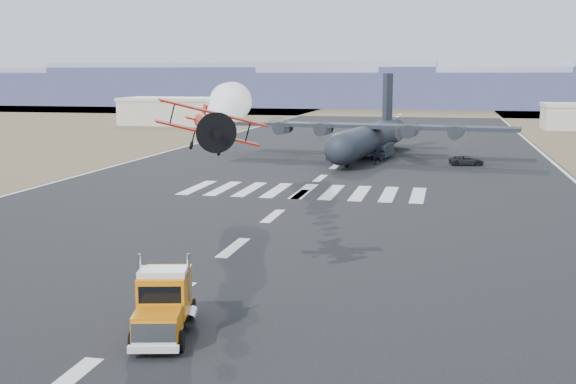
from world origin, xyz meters
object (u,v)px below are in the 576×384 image
(transport_aircraft, at_px, (370,136))
(crew_g, at_px, (351,154))
(aerobatic_biplane, at_px, (208,125))
(crew_b, at_px, (348,153))
(support_vehicle, at_px, (466,160))
(crew_a, at_px, (334,155))
(crew_c, at_px, (374,154))
(semi_truck, at_px, (164,302))
(crew_d, at_px, (375,159))
(crew_h, at_px, (355,155))
(hangar_left, at_px, (173,111))
(crew_e, at_px, (381,155))
(crew_f, at_px, (328,154))

(transport_aircraft, height_order, crew_g, transport_aircraft)
(aerobatic_biplane, relative_size, crew_b, 3.28)
(transport_aircraft, bearing_deg, support_vehicle, -18.21)
(crew_a, relative_size, crew_c, 0.99)
(semi_truck, distance_m, crew_d, 68.19)
(semi_truck, height_order, crew_a, semi_truck)
(crew_g, height_order, crew_h, crew_h)
(crew_a, bearing_deg, hangar_left, 139.66)
(transport_aircraft, relative_size, crew_e, 24.02)
(crew_a, xyz_separation_m, crew_b, (1.50, 2.88, 0.02))
(semi_truck, height_order, crew_c, semi_truck)
(semi_truck, distance_m, support_vehicle, 72.04)
(hangar_left, height_order, crew_h, hangar_left)
(transport_aircraft, bearing_deg, crew_d, -72.12)
(hangar_left, distance_m, crew_d, 90.61)
(crew_e, bearing_deg, crew_b, 120.44)
(crew_a, bearing_deg, crew_e, 27.26)
(crew_b, bearing_deg, hangar_left, 137.90)
(crew_c, relative_size, crew_g, 1.09)
(support_vehicle, xyz_separation_m, crew_c, (-12.90, 2.66, 0.25))
(support_vehicle, bearing_deg, hangar_left, 34.34)
(aerobatic_biplane, height_order, support_vehicle, aerobatic_biplane)
(hangar_left, distance_m, crew_f, 83.02)
(aerobatic_biplane, bearing_deg, hangar_left, 98.07)
(crew_g, bearing_deg, aerobatic_biplane, -13.83)
(crew_h, bearing_deg, crew_b, 40.54)
(crew_d, bearing_deg, crew_e, 167.13)
(semi_truck, relative_size, crew_f, 4.27)
(crew_c, height_order, crew_f, crew_c)
(transport_aircraft, distance_m, crew_b, 5.17)
(crew_c, bearing_deg, crew_h, -156.66)
(aerobatic_biplane, bearing_deg, support_vehicle, 61.94)
(hangar_left, distance_m, crew_h, 85.28)
(transport_aircraft, distance_m, crew_f, 7.84)
(crew_e, bearing_deg, crew_a, 148.15)
(support_vehicle, distance_m, crew_b, 17.14)
(transport_aircraft, bearing_deg, crew_a, -116.51)
(crew_c, bearing_deg, semi_truck, -83.20)
(aerobatic_biplane, height_order, crew_h, aerobatic_biplane)
(crew_a, bearing_deg, crew_g, 73.11)
(hangar_left, relative_size, crew_d, 14.46)
(transport_aircraft, bearing_deg, crew_c, -67.44)
(crew_c, xyz_separation_m, crew_e, (1.08, -0.77, 0.01))
(aerobatic_biplane, distance_m, crew_e, 65.88)
(crew_b, relative_size, crew_e, 1.01)
(semi_truck, distance_m, crew_f, 72.19)
(crew_f, distance_m, crew_g, 3.59)
(hangar_left, bearing_deg, crew_h, -50.93)
(crew_c, xyz_separation_m, crew_f, (-6.70, -0.91, -0.04))
(transport_aircraft, height_order, crew_e, transport_aircraft)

